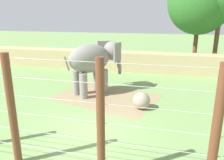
{
  "coord_description": "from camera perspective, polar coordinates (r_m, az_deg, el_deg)",
  "views": [
    {
      "loc": [
        3.08,
        -8.07,
        4.89
      ],
      "look_at": [
        0.12,
        3.69,
        1.4
      ],
      "focal_mm": 35.4,
      "sensor_mm": 36.0,
      "label": 1
    }
  ],
  "objects": [
    {
      "name": "tree_left_of_centre",
      "position": [
        25.09,
        21.74,
        18.41
      ],
      "size": [
        6.37,
        6.37,
        9.75
      ],
      "color": "brown",
      "rests_on": "ground"
    },
    {
      "name": "enrichment_ball",
      "position": [
        12.22,
        7.61,
        -5.27
      ],
      "size": [
        0.95,
        0.95,
        0.95
      ],
      "primitive_type": "sphere",
      "color": "gray",
      "rests_on": "ground"
    },
    {
      "name": "elephant",
      "position": [
        14.3,
        -4.61,
        5.12
      ],
      "size": [
        3.42,
        3.94,
        3.31
      ],
      "color": "gray",
      "rests_on": "ground"
    },
    {
      "name": "embankment_wall",
      "position": [
        20.78,
        5.34,
        4.81
      ],
      "size": [
        36.0,
        1.8,
        1.73
      ],
      "primitive_type": "cube",
      "color": "tan",
      "rests_on": "ground"
    },
    {
      "name": "cable_fence",
      "position": [
        7.1,
        -14.05,
        -9.09
      ],
      "size": [
        9.9,
        0.25,
        3.85
      ],
      "color": "brown",
      "rests_on": "ground"
    },
    {
      "name": "dirt_patch",
      "position": [
        14.01,
        -1.41,
        -4.37
      ],
      "size": [
        7.0,
        5.73,
        0.01
      ],
      "primitive_type": "cube",
      "rotation": [
        0.0,
        0.0,
        -0.27
      ],
      "color": "#937F5B",
      "rests_on": "ground"
    },
    {
      "name": "ground_plane",
      "position": [
        9.93,
        -6.06,
        -13.56
      ],
      "size": [
        120.0,
        120.0,
        0.0
      ],
      "primitive_type": "plane",
      "color": "#759956"
    }
  ]
}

